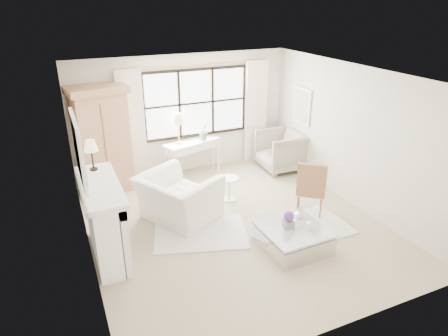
{
  "coord_description": "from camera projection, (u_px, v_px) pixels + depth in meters",
  "views": [
    {
      "loc": [
        -2.71,
        -5.66,
        3.85
      ],
      "look_at": [
        -0.13,
        0.2,
        1.07
      ],
      "focal_mm": 32.0,
      "sensor_mm": 36.0,
      "label": 1
    }
  ],
  "objects": [
    {
      "name": "mirror_frame",
      "position": [
        78.0,
        150.0,
        5.64
      ],
      "size": [
        0.05,
        1.15,
        0.95
      ],
      "primitive_type": "cube",
      "color": "silver",
      "rests_on": "wall_left"
    },
    {
      "name": "wingback_chair",
      "position": [
        282.0,
        151.0,
        9.45
      ],
      "size": [
        1.07,
        1.04,
        0.93
      ],
      "primitive_type": "imported",
      "rotation": [
        0.0,
        0.0,
        -1.62
      ],
      "color": "#A19488",
      "rests_on": "floor"
    },
    {
      "name": "window_pane",
      "position": [
        196.0,
        103.0,
        9.05
      ],
      "size": [
        2.4,
        0.02,
        1.5
      ],
      "primitive_type": "cube",
      "color": "white",
      "rests_on": "wall_back"
    },
    {
      "name": "floor",
      "position": [
        235.0,
        224.0,
        7.28
      ],
      "size": [
        5.5,
        5.5,
        0.0
      ],
      "primitive_type": "plane",
      "color": "tan",
      "rests_on": "ground"
    },
    {
      "name": "mantel_lamp",
      "position": [
        91.0,
        147.0,
        6.27
      ],
      "size": [
        0.22,
        0.22,
        0.51
      ],
      "color": "black",
      "rests_on": "fireplace"
    },
    {
      "name": "orchid_plant",
      "position": [
        204.0,
        131.0,
        9.06
      ],
      "size": [
        0.31,
        0.3,
        0.44
      ],
      "primitive_type": "imported",
      "rotation": [
        0.0,
        0.0,
        0.68
      ],
      "color": "#637D53",
      "rests_on": "console_table"
    },
    {
      "name": "ceiling",
      "position": [
        237.0,
        75.0,
        6.21
      ],
      "size": [
        5.5,
        5.5,
        0.0
      ],
      "primitive_type": "plane",
      "rotation": [
        3.14,
        0.0,
        0.0
      ],
      "color": "white",
      "rests_on": "ground"
    },
    {
      "name": "rug_right",
      "position": [
        307.0,
        227.0,
        7.18
      ],
      "size": [
        1.46,
        1.1,
        0.03
      ],
      "primitive_type": "cube",
      "rotation": [
        0.0,
        0.0,
        0.0
      ],
      "color": "white",
      "rests_on": "floor"
    },
    {
      "name": "club_armchair",
      "position": [
        178.0,
        198.0,
        7.32
      ],
      "size": [
        1.65,
        1.71,
        0.86
      ],
      "primitive_type": "imported",
      "rotation": [
        0.0,
        0.0,
        2.06
      ],
      "color": "white",
      "rests_on": "floor"
    },
    {
      "name": "wall_back",
      "position": [
        184.0,
        115.0,
        9.05
      ],
      "size": [
        5.0,
        0.0,
        5.0
      ],
      "primitive_type": "plane",
      "rotation": [
        1.57,
        0.0,
        0.0
      ],
      "color": "silver",
      "rests_on": "ground"
    },
    {
      "name": "french_chair",
      "position": [
        310.0,
        199.0,
        7.54
      ],
      "size": [
        0.68,
        0.68,
        1.08
      ],
      "rotation": [
        0.0,
        0.0,
        2.47
      ],
      "color": "#9B6641",
      "rests_on": "floor"
    },
    {
      "name": "coffee_table",
      "position": [
        293.0,
        238.0,
        6.55
      ],
      "size": [
        1.03,
        1.03,
        0.38
      ],
      "rotation": [
        0.0,
        0.0,
        0.03
      ],
      "color": "silver",
      "rests_on": "floor"
    },
    {
      "name": "pillar_candle",
      "position": [
        308.0,
        226.0,
        6.42
      ],
      "size": [
        0.09,
        0.09,
        0.12
      ],
      "primitive_type": "cylinder",
      "color": "white",
      "rests_on": "coffee_table"
    },
    {
      "name": "art_canvas",
      "position": [
        301.0,
        106.0,
        9.0
      ],
      "size": [
        0.01,
        0.52,
        0.72
      ],
      "primitive_type": "cube",
      "color": "beige",
      "rests_on": "wall_right"
    },
    {
      "name": "window_frame",
      "position": [
        196.0,
        103.0,
        9.04
      ],
      "size": [
        2.5,
        0.04,
        1.5
      ],
      "primitive_type": null,
      "color": "black",
      "rests_on": "wall_back"
    },
    {
      "name": "side_table",
      "position": [
        229.0,
        186.0,
        8.01
      ],
      "size": [
        0.4,
        0.4,
        0.51
      ],
      "color": "silver",
      "rests_on": "floor"
    },
    {
      "name": "curtain_right",
      "position": [
        256.0,
        112.0,
        9.68
      ],
      "size": [
        0.55,
        0.1,
        2.47
      ],
      "primitive_type": "cube",
      "color": "white",
      "rests_on": "ground"
    },
    {
      "name": "mirror_glass",
      "position": [
        80.0,
        150.0,
        5.65
      ],
      "size": [
        0.02,
        1.0,
        0.8
      ],
      "primitive_type": "cube",
      "color": "silver",
      "rests_on": "wall_left"
    },
    {
      "name": "planter_flowers",
      "position": [
        289.0,
        216.0,
        6.41
      ],
      "size": [
        0.17,
        0.17,
        0.17
      ],
      "primitive_type": "sphere",
      "color": "#5D317C",
      "rests_on": "planter_box"
    },
    {
      "name": "planter_box",
      "position": [
        288.0,
        224.0,
        6.46
      ],
      "size": [
        0.2,
        0.2,
        0.12
      ],
      "primitive_type": "cube",
      "rotation": [
        0.0,
        0.0,
        -0.23
      ],
      "color": "slate",
      "rests_on": "coffee_table"
    },
    {
      "name": "wall_front",
      "position": [
        341.0,
        239.0,
        4.44
      ],
      "size": [
        5.0,
        0.0,
        5.0
      ],
      "primitive_type": "plane",
      "rotation": [
        -1.57,
        0.0,
        0.0
      ],
      "color": "silver",
      "rests_on": "ground"
    },
    {
      "name": "wall_left",
      "position": [
        81.0,
        181.0,
        5.82
      ],
      "size": [
        0.0,
        5.5,
        5.5
      ],
      "primitive_type": "plane",
      "rotation": [
        1.57,
        0.0,
        1.57
      ],
      "color": "silver",
      "rests_on": "ground"
    },
    {
      "name": "armoire",
      "position": [
        103.0,
        140.0,
        8.13
      ],
      "size": [
        1.22,
        0.88,
        2.24
      ],
      "rotation": [
        0.0,
        0.0,
        0.17
      ],
      "color": "tan",
      "rests_on": "floor"
    },
    {
      "name": "fireplace",
      "position": [
        103.0,
        220.0,
        6.18
      ],
      "size": [
        0.58,
        1.66,
        1.26
      ],
      "color": "white",
      "rests_on": "ground"
    },
    {
      "name": "curtain_rod",
      "position": [
        196.0,
        64.0,
        8.65
      ],
      "size": [
        3.3,
        0.04,
        0.04
      ],
      "primitive_type": "cylinder",
      "rotation": [
        0.0,
        1.57,
        0.0
      ],
      "color": "#B27E3D",
      "rests_on": "wall_back"
    },
    {
      "name": "wall_right",
      "position": [
        353.0,
        136.0,
        7.67
      ],
      "size": [
        0.0,
        5.5,
        5.5
      ],
      "primitive_type": "plane",
      "rotation": [
        1.57,
        0.0,
        -1.57
      ],
      "color": "beige",
      "rests_on": "ground"
    },
    {
      "name": "curtain_left",
      "position": [
        132.0,
        127.0,
        8.57
      ],
      "size": [
        0.55,
        0.1,
        2.47
      ],
      "primitive_type": "cube",
      "color": "silver",
      "rests_on": "ground"
    },
    {
      "name": "console_lamp",
      "position": [
        178.0,
        119.0,
        8.7
      ],
      "size": [
        0.28,
        0.28,
        0.69
      ],
      "color": "#B2883D",
      "rests_on": "console_table"
    },
    {
      "name": "coffee_vase",
      "position": [
        299.0,
        214.0,
        6.73
      ],
      "size": [
        0.18,
        0.18,
        0.16
      ],
      "primitive_type": "imported",
      "rotation": [
        0.0,
        0.0,
        0.13
      ],
      "color": "silver",
      "rests_on": "coffee_table"
    },
    {
      "name": "rug_left",
      "position": [
        201.0,
        233.0,
        6.99
      ],
      "size": [
        1.86,
        1.55,
        0.03
      ],
      "primitive_type": "cube",
      "rotation": [
        0.0,
        0.0,
        -0.3
      ],
      "color": "silver",
      "rests_on": "floor"
    },
    {
      "name": "art_frame",
      "position": [
        302.0,
        106.0,
        9.01
      ],
      "size": [
        0.04,
        0.62,
        0.82
      ],
      "primitive_type": "cube",
      "color": "white",
      "rests_on": "wall_right"
    },
    {
      "name": "console_table",
      "position": [
        192.0,
        158.0,
        9.21
      ],
      "size": [
        1.37,
        0.81,
        0.8
      ],
      "rotation": [
        0.0,
        0.0,
        0.29
      ],
      "color": "white",
      "rests_on": "floor"
    }
  ]
}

